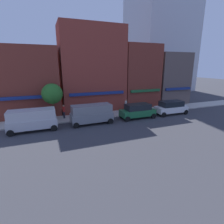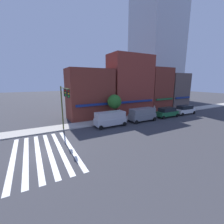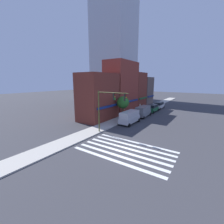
% 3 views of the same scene
% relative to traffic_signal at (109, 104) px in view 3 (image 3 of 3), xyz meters
% --- Properties ---
extents(ground_plane, '(200.00, 200.00, 0.00)m').
position_rel_traffic_signal_xyz_m(ground_plane, '(-3.23, -4.59, -4.67)').
color(ground_plane, '#38383D').
extents(sidewalk_left, '(120.00, 3.00, 0.15)m').
position_rel_traffic_signal_xyz_m(sidewalk_left, '(-3.23, 2.91, -4.60)').
color(sidewalk_left, '#B2ADA3').
rests_on(sidewalk_left, ground_plane).
extents(crosswalk_stripes, '(5.79, 10.80, 0.01)m').
position_rel_traffic_signal_xyz_m(crosswalk_stripes, '(-3.23, -4.59, -4.67)').
color(crosswalk_stripes, silver).
rests_on(crosswalk_stripes, ground_plane).
extents(storefront_row, '(31.20, 5.30, 12.58)m').
position_rel_traffic_signal_xyz_m(storefront_row, '(17.43, 6.91, 0.67)').
color(storefront_row, maroon).
rests_on(storefront_row, ground_plane).
extents(tower_distant, '(15.73, 15.08, 48.78)m').
position_rel_traffic_signal_xyz_m(tower_distant, '(40.24, 24.95, 19.72)').
color(tower_distant, '#B2B7C1').
rests_on(tower_distant, ground_plane).
extents(traffic_signal, '(0.32, 5.08, 6.44)m').
position_rel_traffic_signal_xyz_m(traffic_signal, '(0.00, 0.00, 0.00)').
color(traffic_signal, '#474C1E').
rests_on(traffic_signal, ground_plane).
extents(van_silver, '(5.01, 2.22, 2.34)m').
position_rel_traffic_signal_xyz_m(van_silver, '(6.97, 0.11, -3.39)').
color(van_silver, '#B7B7BC').
rests_on(van_silver, ground_plane).
extents(van_grey, '(5.05, 2.22, 2.34)m').
position_rel_traffic_signal_xyz_m(van_grey, '(13.56, 0.11, -3.39)').
color(van_grey, slate).
rests_on(van_grey, ground_plane).
extents(suv_green, '(4.71, 2.12, 1.94)m').
position_rel_traffic_signal_xyz_m(suv_green, '(19.90, 0.11, -3.64)').
color(suv_green, '#1E6638').
rests_on(suv_green, ground_plane).
extents(suv_white, '(4.73, 2.12, 1.94)m').
position_rel_traffic_signal_xyz_m(suv_white, '(25.44, 0.11, -3.64)').
color(suv_white, white).
rests_on(suv_white, ground_plane).
extents(pedestrian_orange_vest, '(0.32, 0.32, 1.77)m').
position_rel_traffic_signal_xyz_m(pedestrian_orange_vest, '(15.65, 1.99, -3.60)').
color(pedestrian_orange_vest, '#23232D').
rests_on(pedestrian_orange_vest, sidewalk_left).
extents(pedestrian_red_jacket, '(0.32, 0.32, 1.77)m').
position_rel_traffic_signal_xyz_m(pedestrian_red_jacket, '(10.61, 3.17, -3.60)').
color(pedestrian_red_jacket, '#23232D').
rests_on(pedestrian_red_jacket, sidewalk_left).
extents(pedestrian_white_shirt, '(0.32, 0.32, 1.77)m').
position_rel_traffic_signal_xyz_m(pedestrian_white_shirt, '(19.79, 3.51, -3.60)').
color(pedestrian_white_shirt, '#23232D').
rests_on(pedestrian_white_shirt, sidewalk_left).
extents(street_tree, '(2.54, 2.54, 4.63)m').
position_rel_traffic_signal_xyz_m(street_tree, '(9.34, 2.91, -1.18)').
color(street_tree, brown).
rests_on(street_tree, sidewalk_left).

